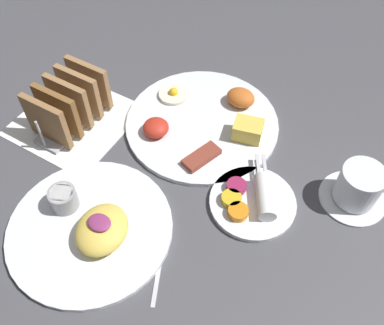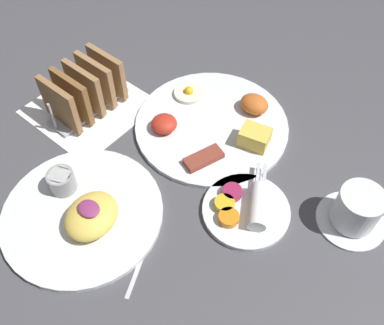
# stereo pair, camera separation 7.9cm
# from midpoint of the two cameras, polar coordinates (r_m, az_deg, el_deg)

# --- Properties ---
(ground_plane) EXTENTS (3.00, 3.00, 0.00)m
(ground_plane) POSITION_cam_midpoint_polar(r_m,az_deg,el_deg) (0.81, -2.95, -1.90)
(ground_plane) COLOR #47474C
(napkin_flat) EXTENTS (0.22, 0.22, 0.00)m
(napkin_flat) POSITION_cam_midpoint_polar(r_m,az_deg,el_deg) (0.94, -11.20, 7.10)
(napkin_flat) COLOR white
(napkin_flat) RESTS_ON ground_plane
(plate_breakfast) EXTENTS (0.31, 0.31, 0.05)m
(plate_breakfast) POSITION_cam_midpoint_polar(r_m,az_deg,el_deg) (0.88, 5.52, 5.02)
(plate_breakfast) COLOR white
(plate_breakfast) RESTS_ON ground_plane
(plate_condiments) EXTENTS (0.16, 0.17, 0.04)m
(plate_condiments) POSITION_cam_midpoint_polar(r_m,az_deg,el_deg) (0.76, 10.22, -6.26)
(plate_condiments) COLOR white
(plate_condiments) RESTS_ON ground_plane
(plate_foreground) EXTENTS (0.28, 0.28, 0.06)m
(plate_foreground) POSITION_cam_midpoint_polar(r_m,az_deg,el_deg) (0.76, -11.54, -6.53)
(plate_foreground) COLOR white
(plate_foreground) RESTS_ON ground_plane
(toast_rack) EXTENTS (0.10, 0.18, 0.10)m
(toast_rack) POSITION_cam_midpoint_polar(r_m,az_deg,el_deg) (0.90, -11.70, 9.34)
(toast_rack) COLOR #B7B7BC
(toast_rack) RESTS_ON ground_plane
(coffee_cup) EXTENTS (0.12, 0.12, 0.08)m
(coffee_cup) POSITION_cam_midpoint_polar(r_m,az_deg,el_deg) (0.79, 23.81, -6.05)
(coffee_cup) COLOR white
(coffee_cup) RESTS_ON ground_plane
(teaspoon) EXTENTS (0.06, 0.12, 0.01)m
(teaspoon) POSITION_cam_midpoint_polar(r_m,az_deg,el_deg) (0.72, -3.16, -11.60)
(teaspoon) COLOR silver
(teaspoon) RESTS_ON ground_plane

